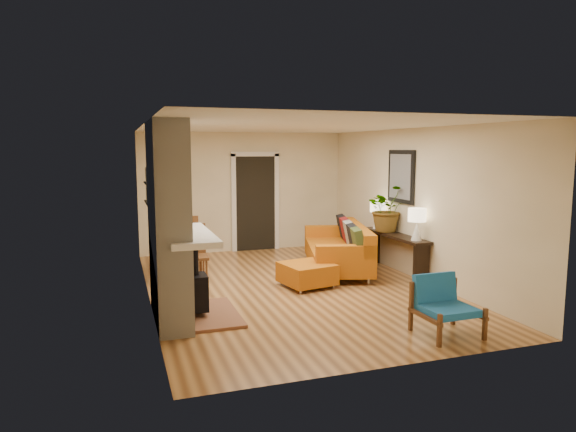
# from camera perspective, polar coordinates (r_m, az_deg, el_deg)

# --- Properties ---
(room_shell) EXTENTS (6.50, 6.50, 6.50)m
(room_shell) POSITION_cam_1_polar(r_m,az_deg,el_deg) (10.90, -1.07, 2.19)
(room_shell) COLOR #BF8649
(room_shell) RESTS_ON ground
(fireplace) EXTENTS (1.09, 1.68, 2.60)m
(fireplace) POSITION_cam_1_polar(r_m,az_deg,el_deg) (6.82, -12.83, -1.20)
(fireplace) COLOR white
(fireplace) RESTS_ON ground
(sofa) EXTENTS (1.61, 2.53, 0.92)m
(sofa) POSITION_cam_1_polar(r_m,az_deg,el_deg) (9.61, 5.98, -3.60)
(sofa) COLOR silver
(sofa) RESTS_ON ground
(ottoman) EXTENTS (0.90, 0.90, 0.39)m
(ottoman) POSITION_cam_1_polar(r_m,az_deg,el_deg) (8.46, 2.12, -6.36)
(ottoman) COLOR silver
(ottoman) RESTS_ON ground
(blue_chair) EXTENTS (0.69, 0.68, 0.71)m
(blue_chair) POSITION_cam_1_polar(r_m,az_deg,el_deg) (6.64, 16.80, -9.16)
(blue_chair) COLOR brown
(blue_chair) RESTS_ON ground
(dining_table) EXTENTS (0.82, 1.89, 1.01)m
(dining_table) POSITION_cam_1_polar(r_m,az_deg,el_deg) (9.18, -11.48, -2.59)
(dining_table) COLOR brown
(dining_table) RESTS_ON ground
(console_table) EXTENTS (0.34, 1.85, 0.72)m
(console_table) POSITION_cam_1_polar(r_m,az_deg,el_deg) (9.45, 11.83, -2.86)
(console_table) COLOR black
(console_table) RESTS_ON ground
(lamp_near) EXTENTS (0.30, 0.30, 0.54)m
(lamp_near) POSITION_cam_1_polar(r_m,az_deg,el_deg) (8.80, 14.13, -0.47)
(lamp_near) COLOR white
(lamp_near) RESTS_ON console_table
(lamp_far) EXTENTS (0.30, 0.30, 0.54)m
(lamp_far) POSITION_cam_1_polar(r_m,az_deg,el_deg) (9.95, 9.95, 0.54)
(lamp_far) COLOR white
(lamp_far) RESTS_ON console_table
(houseplant) EXTENTS (0.84, 0.75, 0.87)m
(houseplant) POSITION_cam_1_polar(r_m,az_deg,el_deg) (9.62, 10.95, 0.85)
(houseplant) COLOR #1E5919
(houseplant) RESTS_ON console_table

